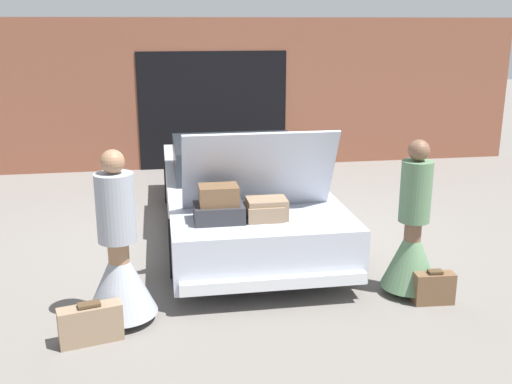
# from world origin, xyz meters

# --- Properties ---
(ground_plane) EXTENTS (40.00, 40.00, 0.00)m
(ground_plane) POSITION_xyz_m (0.00, 0.00, 0.00)
(ground_plane) COLOR slate
(garage_wall_back) EXTENTS (12.00, 0.14, 2.80)m
(garage_wall_back) POSITION_xyz_m (0.00, 3.77, 1.39)
(garage_wall_back) COLOR brown
(garage_wall_back) RESTS_ON ground_plane
(car) EXTENTS (1.97, 4.77, 1.63)m
(car) POSITION_xyz_m (-0.00, -0.00, 0.55)
(car) COLOR #B2B7C6
(car) RESTS_ON ground_plane
(person_left) EXTENTS (0.67, 0.67, 1.64)m
(person_left) POSITION_xyz_m (-1.45, -2.35, 0.58)
(person_left) COLOR #997051
(person_left) RESTS_ON ground_plane
(person_right) EXTENTS (0.59, 0.59, 1.61)m
(person_right) POSITION_xyz_m (1.45, -2.23, 0.58)
(person_right) COLOR brown
(person_right) RESTS_ON ground_plane
(suitcase_beside_left_person) EXTENTS (0.57, 0.30, 0.37)m
(suitcase_beside_left_person) POSITION_xyz_m (-1.70, -2.72, 0.17)
(suitcase_beside_left_person) COLOR #8C7259
(suitcase_beside_left_person) RESTS_ON ground_plane
(suitcase_beside_right_person) EXTENTS (0.41, 0.18, 0.35)m
(suitcase_beside_right_person) POSITION_xyz_m (1.59, -2.50, 0.16)
(suitcase_beside_right_person) COLOR brown
(suitcase_beside_right_person) RESTS_ON ground_plane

